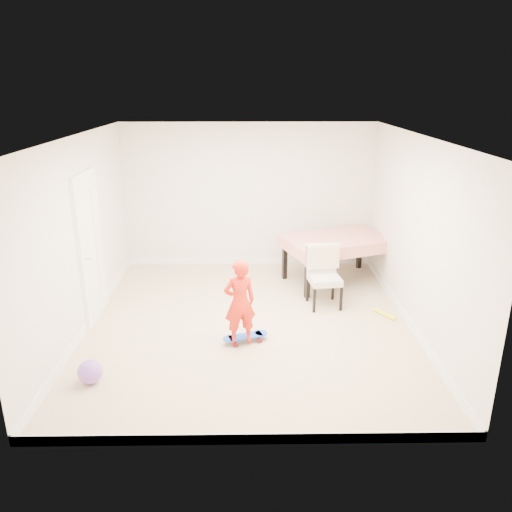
{
  "coord_description": "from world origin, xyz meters",
  "views": [
    {
      "loc": [
        0.01,
        -6.36,
        3.23
      ],
      "look_at": [
        0.1,
        0.2,
        0.95
      ],
      "focal_mm": 35.0,
      "sensor_mm": 36.0,
      "label": 1
    }
  ],
  "objects_px": {
    "dining_chair": "(325,277)",
    "balloon": "(90,372)",
    "skateboard": "(245,338)",
    "dining_table": "(336,259)",
    "child": "(240,305)"
  },
  "relations": [
    {
      "from": "dining_chair",
      "to": "child",
      "type": "distance_m",
      "value": 1.73
    },
    {
      "from": "child",
      "to": "skateboard",
      "type": "bearing_deg",
      "value": -149.63
    },
    {
      "from": "balloon",
      "to": "dining_table",
      "type": "bearing_deg",
      "value": 42.69
    },
    {
      "from": "dining_chair",
      "to": "balloon",
      "type": "distance_m",
      "value": 3.6
    },
    {
      "from": "skateboard",
      "to": "child",
      "type": "height_order",
      "value": "child"
    },
    {
      "from": "skateboard",
      "to": "balloon",
      "type": "xyz_separation_m",
      "value": [
        -1.76,
        -0.93,
        0.09
      ]
    },
    {
      "from": "skateboard",
      "to": "dining_chair",
      "type": "bearing_deg",
      "value": 23.91
    },
    {
      "from": "skateboard",
      "to": "child",
      "type": "xyz_separation_m",
      "value": [
        -0.07,
        -0.07,
        0.52
      ]
    },
    {
      "from": "skateboard",
      "to": "balloon",
      "type": "relative_size",
      "value": 2.19
    },
    {
      "from": "skateboard",
      "to": "balloon",
      "type": "distance_m",
      "value": 1.99
    },
    {
      "from": "dining_chair",
      "to": "skateboard",
      "type": "relative_size",
      "value": 1.52
    },
    {
      "from": "dining_table",
      "to": "skateboard",
      "type": "relative_size",
      "value": 2.76
    },
    {
      "from": "dining_chair",
      "to": "balloon",
      "type": "relative_size",
      "value": 3.32
    },
    {
      "from": "skateboard",
      "to": "dining_table",
      "type": "bearing_deg",
      "value": 34.84
    },
    {
      "from": "dining_chair",
      "to": "child",
      "type": "bearing_deg",
      "value": -144.42
    }
  ]
}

